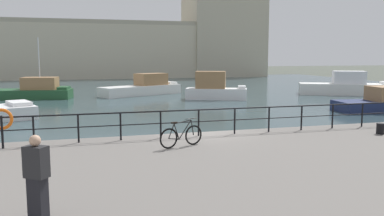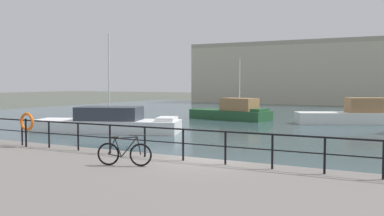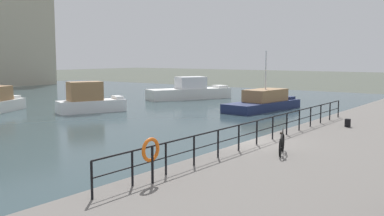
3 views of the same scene
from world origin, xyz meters
name	(u,v)px [view 1 (image 1 of 3)]	position (x,y,z in m)	size (l,w,h in m)	color
ground_plane	(202,150)	(0.00, 0.00, 0.00)	(240.00, 240.00, 0.00)	#4C5147
water_basin	(123,91)	(0.00, 30.20, 0.01)	(80.00, 60.00, 0.01)	#33474C
quay_promenade	(274,190)	(0.00, -6.50, 0.39)	(56.00, 13.00, 0.78)	slate
harbor_building	(142,47)	(6.56, 58.05, 5.43)	(58.28, 11.18, 14.84)	#C1B79E
moored_harbor_tender	(144,87)	(1.48, 24.61, 0.76)	(8.81, 6.02, 2.14)	white
moored_green_narrowboat	(33,91)	(-9.00, 23.75, 0.72)	(7.87, 3.96, 5.58)	#23512D
moored_blue_motorboat	(214,88)	(6.98, 18.67, 1.01)	(5.78, 3.83, 2.54)	white
moored_white_yacht	(347,86)	(21.34, 18.97, 0.85)	(9.34, 6.40, 2.40)	white
quay_railing	(217,117)	(0.38, -0.75, 1.51)	(20.15, 0.07, 1.08)	black
parked_bicycle	(181,136)	(-1.54, -2.46, 1.17)	(1.69, 0.65, 0.98)	black
mooring_bollard	(380,129)	(6.90, -2.42, 1.00)	(0.32, 0.32, 0.44)	black
life_ring_stand	(2,121)	(-7.55, -0.99, 1.75)	(0.75, 0.16, 1.40)	black
standing_person	(37,177)	(-5.82, -7.84, 1.64)	(0.52, 0.49, 1.69)	black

